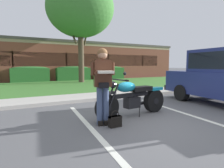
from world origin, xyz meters
TOP-DOWN VIEW (x-y plane):
  - ground_plane at (0.00, 0.00)m, footprint 140.00×140.00m
  - curb_strip at (0.00, 3.06)m, footprint 60.00×0.20m
  - concrete_walk at (0.00, 3.91)m, footprint 60.00×1.50m
  - grass_lawn at (0.00, 8.54)m, footprint 60.00×7.76m
  - stall_stripe_0 at (-1.49, 0.20)m, footprint 0.68×4.38m
  - stall_stripe_1 at (1.29, 0.20)m, footprint 0.68×4.38m
  - motorcycle at (-0.03, 0.64)m, footprint 2.24×0.82m
  - rider_person at (-1.14, 0.33)m, footprint 0.54×0.65m
  - handbag at (-0.99, 0.05)m, footprint 0.28×0.13m
  - shade_tree at (2.08, 10.35)m, footprint 4.90×4.90m
  - hedge_center_left at (-1.25, 12.66)m, footprint 2.79×0.90m
  - hedge_center_right at (2.18, 12.66)m, footprint 2.87×0.90m
  - hedge_right at (5.61, 12.66)m, footprint 2.98×0.90m
  - brick_building at (1.69, 18.52)m, footprint 24.17×11.47m

SIDE VIEW (x-z plane):
  - ground_plane at x=0.00m, z-range 0.00..0.00m
  - stall_stripe_0 at x=-1.49m, z-range 0.00..0.01m
  - stall_stripe_1 at x=1.29m, z-range 0.00..0.01m
  - grass_lawn at x=0.00m, z-range 0.00..0.06m
  - concrete_walk at x=0.00m, z-range 0.00..0.08m
  - curb_strip at x=0.00m, z-range 0.00..0.12m
  - handbag at x=-0.99m, z-range -0.04..0.32m
  - motorcycle at x=-0.03m, z-range -0.11..1.07m
  - hedge_center_left at x=-1.25m, z-range 0.03..1.27m
  - hedge_right at x=5.61m, z-range 0.03..1.27m
  - hedge_center_right at x=2.18m, z-range 0.03..1.27m
  - rider_person at x=-1.14m, z-range 0.15..1.86m
  - brick_building at x=1.69m, z-range 0.00..3.48m
  - shade_tree at x=2.08m, z-range 1.65..9.18m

